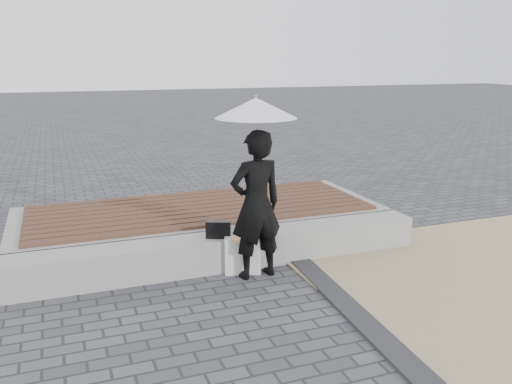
# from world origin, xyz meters

# --- Properties ---
(ground) EXTENTS (80.00, 80.00, 0.00)m
(ground) POSITION_xyz_m (0.00, 0.00, 0.00)
(ground) COLOR #49494E
(ground) RESTS_ON ground
(edging_band) EXTENTS (0.61, 5.20, 0.04)m
(edging_band) POSITION_xyz_m (0.75, -0.50, 0.02)
(edging_band) COLOR #2B2B2D
(edging_band) RESTS_ON ground
(seating_ledge) EXTENTS (5.00, 0.45, 0.40)m
(seating_ledge) POSITION_xyz_m (0.00, 1.60, 0.20)
(seating_ledge) COLOR #9F9F9A
(seating_ledge) RESTS_ON ground
(timber_platform) EXTENTS (5.00, 2.00, 0.40)m
(timber_platform) POSITION_xyz_m (0.00, 2.80, 0.20)
(timber_platform) COLOR gray
(timber_platform) RESTS_ON ground
(timber_decking) EXTENTS (4.60, 1.80, 0.04)m
(timber_decking) POSITION_xyz_m (0.00, 2.80, 0.42)
(timber_decking) COLOR brown
(timber_decking) RESTS_ON timber_platform
(woman) EXTENTS (0.66, 0.47, 1.70)m
(woman) POSITION_xyz_m (0.22, 1.19, 0.85)
(woman) COLOR black
(woman) RESTS_ON ground
(parasol) EXTENTS (0.89, 0.89, 1.14)m
(parasol) POSITION_xyz_m (0.22, 1.19, 1.93)
(parasol) COLOR #B2B2B7
(parasol) RESTS_ON ground
(handbag) EXTENTS (0.31, 0.21, 0.20)m
(handbag) POSITION_xyz_m (-0.13, 1.52, 0.50)
(handbag) COLOR black
(handbag) RESTS_ON seating_ledge
(canvas_tote) EXTENTS (0.45, 0.29, 0.44)m
(canvas_tote) POSITION_xyz_m (0.11, 1.33, 0.22)
(canvas_tote) COLOR silver
(canvas_tote) RESTS_ON ground
(magazine) EXTENTS (0.28, 0.22, 0.01)m
(magazine) POSITION_xyz_m (0.11, 1.28, 0.44)
(magazine) COLOR #FC4556
(magazine) RESTS_ON canvas_tote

